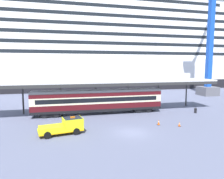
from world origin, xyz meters
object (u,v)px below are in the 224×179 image
object	(u,v)px
cruise_ship	(78,50)
service_truck	(65,126)
quay_bollard	(195,110)
dockside_crane	(211,39)
traffic_cone_mid	(179,124)
traffic_cone_near	(159,122)
train_carriage	(98,100)

from	to	relation	value
cruise_ship	service_truck	world-z (taller)	cruise_ship
service_truck	quay_bollard	size ratio (longest dim) A/B	5.71
service_truck	quay_bollard	bearing A→B (deg)	14.88
service_truck	cruise_ship	bearing A→B (deg)	83.71
dockside_crane	traffic_cone_mid	bearing A→B (deg)	-134.32
dockside_crane	traffic_cone_near	bearing A→B (deg)	-138.61
service_truck	quay_bollard	xyz separation A→B (m)	(22.18, 5.89, -0.47)
cruise_ship	traffic_cone_mid	world-z (taller)	cruise_ship
cruise_ship	traffic_cone_near	world-z (taller)	cruise_ship
traffic_cone_near	traffic_cone_mid	world-z (taller)	traffic_cone_near
service_truck	traffic_cone_mid	xyz separation A→B (m)	(15.11, -0.55, -0.68)
quay_bollard	dockside_crane	bearing A→B (deg)	46.96
train_carriage	traffic_cone_near	bearing A→B (deg)	-50.78
traffic_cone_near	quay_bollard	bearing A→B (deg)	28.55
train_carriage	dockside_crane	size ratio (longest dim) A/B	0.43
service_truck	traffic_cone_near	bearing A→B (deg)	3.27
service_truck	dockside_crane	xyz separation A→B (m)	(39.08, 24.00, 14.44)
train_carriage	service_truck	xyz separation A→B (m)	(-5.67, -9.31, -1.32)
cruise_ship	train_carriage	xyz separation A→B (m)	(0.10, -41.15, -11.57)
cruise_ship	traffic_cone_mid	distance (m)	53.64
train_carriage	traffic_cone_mid	xyz separation A→B (m)	(9.45, -9.86, -2.00)
dockside_crane	quay_bollard	xyz separation A→B (m)	(-16.90, -18.10, -14.92)
train_carriage	quay_bollard	xyz separation A→B (m)	(16.51, -3.42, -1.79)
cruise_ship	dockside_crane	xyz separation A→B (m)	(33.52, -26.47, 1.56)
service_truck	traffic_cone_near	world-z (taller)	service_truck
traffic_cone_near	quay_bollard	xyz separation A→B (m)	(9.50, 5.17, 0.13)
cruise_ship	train_carriage	size ratio (longest dim) A/B	7.05
service_truck	traffic_cone_near	distance (m)	12.71
service_truck	train_carriage	bearing A→B (deg)	58.68
quay_bollard	cruise_ship	bearing A→B (deg)	110.45
cruise_ship	quay_bollard	world-z (taller)	cruise_ship
cruise_ship	dockside_crane	distance (m)	42.74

